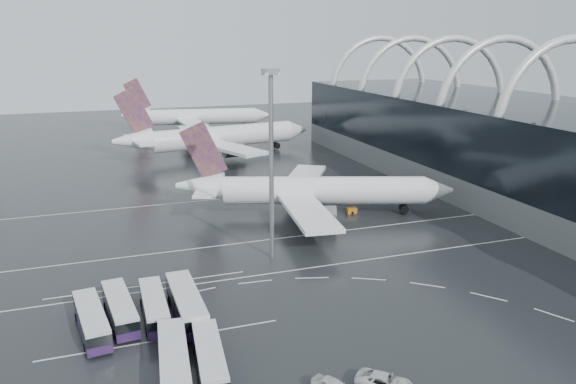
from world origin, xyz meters
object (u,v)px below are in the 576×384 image
object	(u,v)px
airliner_gate_b	(214,138)
gse_cart_belly_b	(339,198)
airliner_main	(310,191)
bus_row_far_b	(174,361)
bus_row_near_c	(154,306)
van_curve_a	(385,383)
bus_row_far_c	(210,359)
gse_cart_belly_d	(402,198)
gse_cart_belly_c	(316,219)
bus_row_near_a	(91,320)
bus_row_near_d	(186,303)
airliner_gate_c	(195,117)
gse_cart_belly_e	(302,195)
floodlight_mast	(271,143)
gse_cart_belly_a	(351,210)
bus_row_near_b	(120,308)

from	to	relation	value
airliner_gate_b	gse_cart_belly_b	world-z (taller)	airliner_gate_b
airliner_main	bus_row_far_b	size ratio (longest dim) A/B	4.06
bus_row_near_c	van_curve_a	world-z (taller)	bus_row_near_c
airliner_main	bus_row_far_c	size ratio (longest dim) A/B	4.35
bus_row_far_c	gse_cart_belly_d	bearing A→B (deg)	-40.72
gse_cart_belly_c	van_curve_a	bearing A→B (deg)	-104.72
bus_row_near_a	gse_cart_belly_b	size ratio (longest dim) A/B	6.28
bus_row_far_c	bus_row_near_d	bearing A→B (deg)	6.76
airliner_gate_b	gse_cart_belly_b	xyz separation A→B (m)	(15.28, -56.47, -4.79)
bus_row_near_d	van_curve_a	distance (m)	27.23
airliner_gate_c	gse_cart_belly_b	world-z (taller)	airliner_gate_c
airliner_gate_c	gse_cart_belly_e	world-z (taller)	airliner_gate_c
bus_row_far_c	floodlight_mast	distance (m)	37.02
van_curve_a	gse_cart_belly_a	distance (m)	58.84
bus_row_far_b	floodlight_mast	distance (m)	38.18
bus_row_near_b	gse_cart_belly_a	size ratio (longest dim) A/B	6.04
airliner_gate_c	gse_cart_belly_a	size ratio (longest dim) A/B	26.62
airliner_main	bus_row_near_d	xyz separation A→B (m)	(-30.57, -35.01, -2.80)
bus_row_near_d	gse_cart_belly_c	bearing A→B (deg)	-45.27
airliner_gate_b	gse_cart_belly_c	size ratio (longest dim) A/B	31.84
van_curve_a	bus_row_near_b	bearing A→B (deg)	89.89
bus_row_near_b	bus_row_far_c	xyz separation A→B (m)	(8.22, -14.92, -0.03)
airliner_gate_b	gse_cart_belly_c	bearing A→B (deg)	-94.79
bus_row_near_d	floodlight_mast	distance (m)	28.16
airliner_gate_b	gse_cart_belly_d	xyz separation A→B (m)	(28.37, -60.77, -4.74)
airliner_gate_b	bus_row_near_a	distance (m)	104.64
airliner_gate_c	airliner_main	bearing A→B (deg)	-78.70
bus_row_near_d	bus_row_far_c	size ratio (longest dim) A/B	1.13
bus_row_near_a	bus_row_near_d	size ratio (longest dim) A/B	0.91
gse_cart_belly_a	gse_cart_belly_b	distance (m)	9.11
airliner_gate_b	gse_cart_belly_b	size ratio (longest dim) A/B	30.29
bus_row_near_d	gse_cart_belly_a	distance (m)	50.49
bus_row_far_c	floodlight_mast	xyz separation A→B (m)	(16.11, 28.63, 17.06)
gse_cart_belly_a	van_curve_a	bearing A→B (deg)	-112.38
bus_row_far_b	gse_cart_belly_e	distance (m)	69.49
bus_row_near_c	gse_cart_belly_a	xyz separation A→B (m)	(42.46, 31.44, -1.08)
airliner_main	bus_row_near_a	xyz separation A→B (m)	(-41.93, -35.15, -3.00)
bus_row_near_a	bus_row_near_b	world-z (taller)	bus_row_near_a
van_curve_a	bus_row_far_c	bearing A→B (deg)	105.44
bus_row_near_d	gse_cart_belly_a	size ratio (longest dim) A/B	6.68
van_curve_a	bus_row_near_a	bearing A→B (deg)	96.11
gse_cart_belly_b	van_curve_a	bearing A→B (deg)	-110.61
bus_row_far_c	gse_cart_belly_a	world-z (taller)	bus_row_far_c
bus_row_near_b	bus_row_near_a	bearing A→B (deg)	115.26
airliner_gate_c	gse_cart_belly_b	distance (m)	106.18
gse_cart_belly_d	airliner_gate_b	bearing A→B (deg)	115.02
airliner_main	bus_row_near_a	bearing A→B (deg)	-120.91
airliner_main	bus_row_far_c	world-z (taller)	airliner_main
van_curve_a	floodlight_mast	world-z (taller)	floodlight_mast
airliner_main	airliner_gate_b	size ratio (longest dim) A/B	0.88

